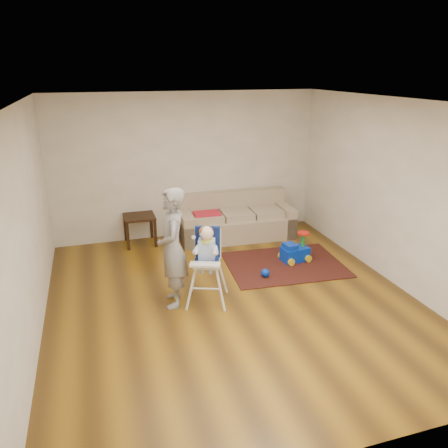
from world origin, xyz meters
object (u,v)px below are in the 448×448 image
object	(u,v)px
ride_on_toy	(295,247)
side_table	(140,230)
toy_ball	(265,273)
sofa	(236,216)
high_chair	(207,266)
adult	(173,248)

from	to	relation	value
ride_on_toy	side_table	bearing A→B (deg)	139.11
ride_on_toy	toy_ball	size ratio (longest dim) A/B	3.63
sofa	ride_on_toy	xyz separation A→B (m)	(0.59, -1.36, -0.16)
side_table	high_chair	distance (m)	2.51
sofa	side_table	xyz separation A→B (m)	(-1.80, 0.19, -0.14)
sofa	high_chair	world-z (taller)	high_chair
high_chair	adult	distance (m)	0.54
toy_ball	high_chair	size ratio (longest dim) A/B	0.12
adult	high_chair	bearing A→B (deg)	88.17
sofa	side_table	world-z (taller)	sofa
ride_on_toy	high_chair	xyz separation A→B (m)	(-1.76, -0.86, 0.28)
sofa	adult	distance (m)	2.71
toy_ball	high_chair	bearing A→B (deg)	-157.72
ride_on_toy	toy_ball	distance (m)	0.85
side_table	toy_ball	xyz separation A→B (m)	(1.68, -1.99, -0.19)
high_chair	adult	xyz separation A→B (m)	(-0.45, 0.08, 0.28)
side_table	toy_ball	distance (m)	2.61
high_chair	side_table	bearing A→B (deg)	125.39
toy_ball	high_chair	xyz separation A→B (m)	(-1.05, -0.43, 0.46)
ride_on_toy	adult	size ratio (longest dim) A/B	0.29
ride_on_toy	adult	xyz separation A→B (m)	(-2.21, -0.78, 0.57)
sofa	adult	bearing A→B (deg)	-124.64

